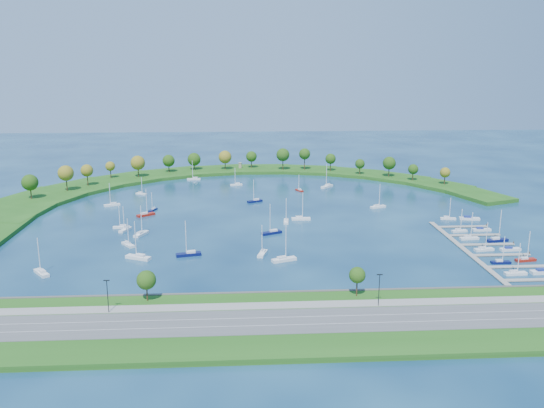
{
  "coord_description": "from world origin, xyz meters",
  "views": [
    {
      "loc": [
        -11.39,
        -273.24,
        72.75
      ],
      "look_at": [
        5.0,
        5.0,
        4.0
      ],
      "focal_mm": 37.95,
      "sensor_mm": 36.0,
      "label": 1
    }
  ],
  "objects": [
    {
      "name": "docked_boat_5",
      "position": [
        95.98,
        -61.75,
        0.62
      ],
      "size": [
        8.4,
        2.85,
        1.69
      ],
      "rotation": [
        0.0,
        0.0,
        0.07
      ],
      "color": "white",
      "rests_on": "ground"
    },
    {
      "name": "moored_boat_2",
      "position": [
        -77.68,
        21.98,
        0.91
      ],
      "size": [
        8.55,
        5.29,
        12.18
      ],
      "rotation": [
        0.0,
        0.0,
        3.53
      ],
      "color": "white",
      "rests_on": "ground"
    },
    {
      "name": "moored_boat_21",
      "position": [
        -49.98,
        -63.31,
        1.0
      ],
      "size": [
        10.3,
        6.85,
        14.79
      ],
      "rotation": [
        0.0,
        0.0,
        2.7
      ],
      "color": "white",
      "rests_on": "ground"
    },
    {
      "name": "moored_boat_4",
      "position": [
        -56.97,
        -46.59,
        0.9
      ],
      "size": [
        6.52,
        7.77,
        11.75
      ],
      "rotation": [
        0.0,
        0.0,
        5.34
      ],
      "color": "white",
      "rests_on": "ground"
    },
    {
      "name": "moored_boat_15",
      "position": [
        17.76,
        -11.11,
        0.94
      ],
      "size": [
        9.06,
        2.77,
        13.23
      ],
      "rotation": [
        0.0,
        0.0,
        6.26
      ],
      "color": "white",
      "rests_on": "ground"
    },
    {
      "name": "breakwater",
      "position": [
        -46.33,
        48.72,
        0.99
      ],
      "size": [
        286.74,
        247.64,
        2.0
      ],
      "color": "#1E5216",
      "rests_on": "ground"
    },
    {
      "name": "moored_boat_1",
      "position": [
        2.64,
        -33.31,
        0.96
      ],
      "size": [
        9.45,
        6.34,
        13.58
      ],
      "rotation": [
        0.0,
        0.0,
        3.59
      ],
      "color": "#0A1044",
      "rests_on": "ground"
    },
    {
      "name": "moored_boat_9",
      "position": [
        23.68,
        51.7,
        0.85
      ],
      "size": [
        4.55,
        6.75,
        9.71
      ],
      "rotation": [
        0.0,
        0.0,
        2.02
      ],
      "color": "maroon",
      "rests_on": "ground"
    },
    {
      "name": "dock_system",
      "position": [
        85.3,
        -61.0,
        0.35
      ],
      "size": [
        24.28,
        82.0,
        1.6
      ],
      "color": "gray",
      "rests_on": "ground"
    },
    {
      "name": "south_shoreline",
      "position": [
        0.03,
        -122.88,
        1.0
      ],
      "size": [
        420.0,
        43.1,
        11.6
      ],
      "color": "#1E5216",
      "rests_on": "ground"
    },
    {
      "name": "moored_boat_5",
      "position": [
        -54.97,
        10.69,
        0.85
      ],
      "size": [
        4.07,
        6.74,
        9.59
      ],
      "rotation": [
        0.0,
        0.0,
        4.34
      ],
      "color": "#0A1044",
      "rests_on": "ground"
    },
    {
      "name": "docked_boat_7",
      "position": [
        96.0,
        -49.82,
        0.96
      ],
      "size": [
        9.55,
        4.1,
        13.6
      ],
      "rotation": [
        0.0,
        0.0,
        0.17
      ],
      "color": "#0A1044",
      "rests_on": "ground"
    },
    {
      "name": "ground",
      "position": [
        0.0,
        0.0,
        0.0
      ],
      "size": [
        700.0,
        700.0,
        0.0
      ],
      "primitive_type": "plane",
      "color": "#072242",
      "rests_on": "ground"
    },
    {
      "name": "docked_boat_11",
      "position": [
        97.86,
        -15.56,
        0.7
      ],
      "size": [
        9.69,
        4.19,
        1.91
      ],
      "rotation": [
        0.0,
        0.0,
        -0.17
      ],
      "color": "white",
      "rests_on": "ground"
    },
    {
      "name": "docked_boat_6",
      "position": [
        85.52,
        -46.28,
        0.9
      ],
      "size": [
        8.17,
        2.87,
        11.78
      ],
      "rotation": [
        0.0,
        0.0,
        0.08
      ],
      "color": "white",
      "rests_on": "ground"
    },
    {
      "name": "moored_boat_14",
      "position": [
        -54.04,
        -31.99,
        0.94
      ],
      "size": [
        5.75,
        9.16,
        13.07
      ],
      "rotation": [
        0.0,
        0.0,
        1.17
      ],
      "color": "white",
      "rests_on": "ground"
    },
    {
      "name": "moored_boat_6",
      "position": [
        -62.18,
        -24.69,
        0.89
      ],
      "size": [
        4.81,
        8.12,
        11.53
      ],
      "rotation": [
        0.0,
        0.0,
        4.35
      ],
      "color": "white",
      "rests_on": "ground"
    },
    {
      "name": "moored_boat_8",
      "position": [
        -12.99,
        69.41,
        0.88
      ],
      "size": [
        7.71,
        3.41,
        10.95
      ],
      "rotation": [
        0.0,
        0.0,
        3.32
      ],
      "color": "white",
      "rests_on": "ground"
    },
    {
      "name": "moored_boat_20",
      "position": [
        -2.6,
        -61.07,
        0.91
      ],
      "size": [
        4.53,
        8.69,
        12.3
      ],
      "rotation": [
        0.0,
        0.0,
        4.44
      ],
      "color": "white",
      "rests_on": "ground"
    },
    {
      "name": "breakwater_trees",
      "position": [
        -23.97,
        88.09,
        10.67
      ],
      "size": [
        240.87,
        93.97,
        14.7
      ],
      "color": "#382314",
      "rests_on": "breakwater"
    },
    {
      "name": "moored_boat_16",
      "position": [
        -81.44,
        -77.85,
        0.95
      ],
      "size": [
        7.51,
        8.71,
        13.28
      ],
      "rotation": [
        0.0,
        0.0,
        2.23
      ],
      "color": "white",
      "rests_on": "ground"
    },
    {
      "name": "docked_boat_8",
      "position": [
        85.54,
        -35.22,
        0.86
      ],
      "size": [
        7.28,
        3.16,
        10.36
      ],
      "rotation": [
        0.0,
        0.0,
        0.17
      ],
      "color": "white",
      "rests_on": "ground"
    },
    {
      "name": "moored_boat_3",
      "position": [
        -57.05,
        0.61,
        0.95
      ],
      "size": [
        8.82,
        7.48,
        13.37
      ],
      "rotation": [
        0.0,
        0.0,
        0.64
      ],
      "color": "maroon",
      "rests_on": "ground"
    },
    {
      "name": "moored_boat_0",
      "position": [
        -64.57,
        -20.49,
        0.88
      ],
      "size": [
        7.66,
        2.5,
        11.11
      ],
      "rotation": [
        0.0,
        0.0,
        3.19
      ],
      "color": "white",
      "rests_on": "ground"
    },
    {
      "name": "moored_boat_11",
      "position": [
        59.92,
        9.67,
        0.92
      ],
      "size": [
        8.8,
        5.78,
        12.61
      ],
      "rotation": [
        0.0,
        0.0,
        0.43
      ],
      "color": "white",
      "rests_on": "ground"
    },
    {
      "name": "docked_boat_0",
      "position": [
        85.52,
        -87.98,
        0.9
      ],
      "size": [
        8.02,
        2.66,
        11.62
      ],
      "rotation": [
        0.0,
        0.0,
        0.06
      ],
      "color": "white",
      "rests_on": "ground"
    },
    {
      "name": "docked_boat_3",
      "position": [
        96.02,
        -74.31,
        0.9
      ],
      "size": [
        8.2,
        3.37,
        11.7
      ],
      "rotation": [
        0.0,
        0.0,
        0.15
      ],
      "color": "maroon",
      "rests_on": "ground"
    },
    {
      "name": "docked_boat_4",
      "position": [
        85.52,
        -61.26,
        0.9
      ],
      "size": [
        8.23,
        3.47,
        11.72
      ],
      "rotation": [
        0.0,
        0.0,
        0.16
      ],
      "color": "white",
      "rests_on": "ground"
    },
    {
      "name": "moored_boat_12",
      "position": [
        -39.95,
        88.15,
        0.92
      ],
      "size": [
        8.51,
        2.46,
        12.47
      ],
      "rotation": [
        0.0,
        0.0,
        3.13
      ],
      "color": "white",
      "rests_on": "ground"
    },
    {
      "name": "moored_boat_13",
      "position": [
        41.38,
        60.87,
        0.97
      ],
      "size": [
        8.38,
        8.78,
        13.95
      ],
      "rotation": [
        0.0,
        0.0,
        3.97
      ],
      "color": "white",
      "rests_on": "ground"
    },
    {
      "name": "docked_boat_9",
      "position": [
        95.98,
        -34.02,
        0.61
      ],
      "size": [
        8.18,
        2.3,
        1.67
      ],
      "rotation": [
        0.0,
        0.0,
        0.0
      ],
      "color": "white",
      "rests_on": "ground"
    },
    {
      "name": "moored_boat_7",
      "position": [
        5.08,
        -68.92,
        0.97
      ],
      "size": [
        9.86,
        5.96,
        14.02
      ],
      "rotation": [
        0.0,
        0.0,
        0.37
      ],
      "color": "white",
      "rests_on": "ground"
    },
    {
      "name": "docked_boat_10",
      "position": [
        87.94,
        -14.54,
        0.87
      ],
      "size": [
        7.45,
        2.99,
        10.65
      ],
      "rotation": [
        0.0,
        0.0,
        -0.13
      ],
      "color": "white",
      "rests_on": "ground"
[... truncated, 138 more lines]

